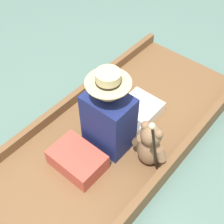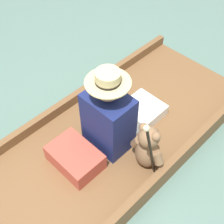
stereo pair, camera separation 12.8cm
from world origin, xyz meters
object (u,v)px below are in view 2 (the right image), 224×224
Objects in this scene: seated_person at (115,115)px; teddy_bear at (148,148)px; walking_cane at (150,148)px; wine_glass at (108,92)px.

teddy_bear is (0.38, -0.02, -0.07)m from seated_person.
walking_cane reaches higher than teddy_bear.
seated_person is 0.51m from wine_glass.
teddy_bear is 0.28m from walking_cane.
seated_person is 0.53m from walking_cane.
seated_person reaches higher than walking_cane.
seated_person is at bearing 162.86° from walking_cane.
walking_cane is at bearing -25.42° from seated_person.
walking_cane reaches higher than wine_glass.
seated_person is 1.73× the size of teddy_bear.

